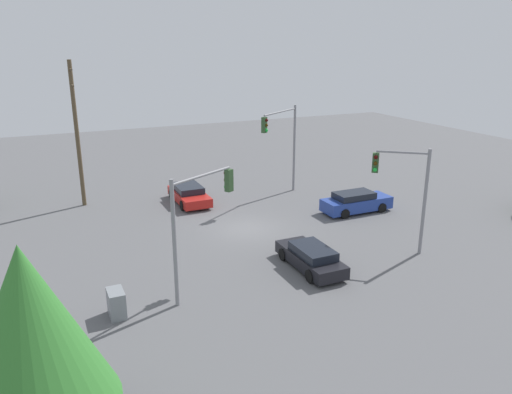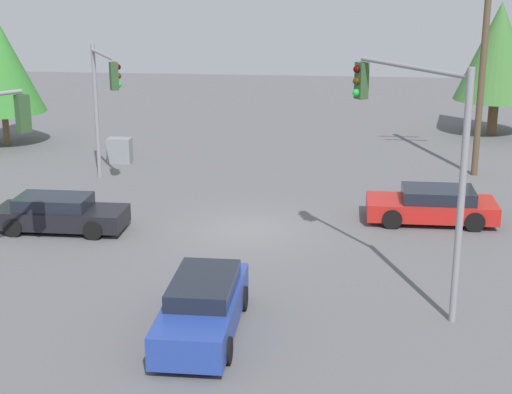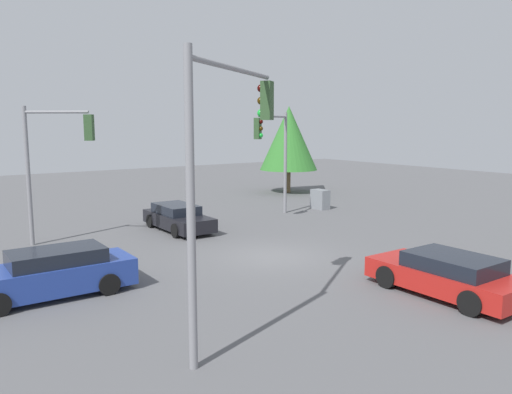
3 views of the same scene
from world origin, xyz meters
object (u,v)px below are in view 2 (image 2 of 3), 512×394
Objects in this scene: electrical_cabinet at (120,150)px; traffic_signal_cross at (103,92)px; sedan_dark at (59,214)px; traffic_signal_aux at (418,137)px; sedan_red at (433,205)px; sedan_blue at (203,307)px.

traffic_signal_cross is at bearing 98.76° from electrical_cabinet.
sedan_dark is 9.75m from electrical_cabinet.
traffic_signal_aux reaches higher than electrical_cabinet.
sedan_red is 13.17m from sedan_dark.
sedan_blue is 9.63m from sedan_dark.
sedan_red is at bearing 151.47° from electrical_cabinet.
traffic_signal_aux is 19.13m from electrical_cabinet.
sedan_red is at bearing 100.34° from sedan_dark.
electrical_cabinet is (12.23, -14.17, -3.94)m from traffic_signal_aux.
electrical_cabinet is (0.60, -9.73, -0.02)m from sedan_dark.
sedan_blue reaches higher than sedan_red.
sedan_blue reaches higher than electrical_cabinet.
traffic_signal_cross is 0.87× the size of traffic_signal_aux.
sedan_red is 13.81m from traffic_signal_cross.
traffic_signal_aux reaches higher than sedan_dark.
electrical_cabinet is (13.56, -7.37, -0.04)m from sedan_red.
sedan_blue is at bearing -3.54° from traffic_signal_cross.
sedan_dark is 3.87× the size of electrical_cabinet.
sedan_blue is at bearing 145.44° from sedan_red.
sedan_blue is 14.88m from traffic_signal_cross.
traffic_signal_cross is 5.19m from electrical_cabinet.
sedan_blue is 0.84× the size of traffic_signal_cross.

